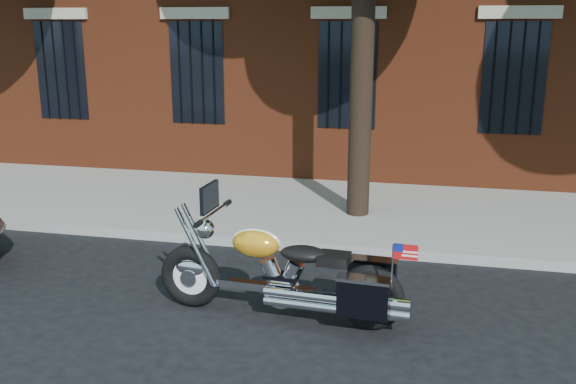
# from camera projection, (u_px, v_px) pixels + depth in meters

# --- Properties ---
(ground) EXTENTS (120.00, 120.00, 0.00)m
(ground) POSITION_uv_depth(u_px,v_px,m) (290.00, 289.00, 7.90)
(ground) COLOR black
(ground) RESTS_ON ground
(curb) EXTENTS (40.00, 0.16, 0.15)m
(curb) POSITION_uv_depth(u_px,v_px,m) (310.00, 246.00, 9.19)
(curb) COLOR gray
(curb) RESTS_ON ground
(sidewalk) EXTENTS (40.00, 3.60, 0.15)m
(sidewalk) POSITION_uv_depth(u_px,v_px,m) (331.00, 210.00, 10.96)
(sidewalk) COLOR gray
(sidewalk) RESTS_ON ground
(motorcycle) EXTENTS (2.90, 0.93, 1.47)m
(motorcycle) POSITION_uv_depth(u_px,v_px,m) (290.00, 277.00, 6.96)
(motorcycle) COLOR black
(motorcycle) RESTS_ON ground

